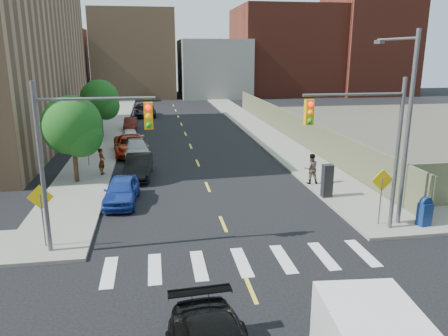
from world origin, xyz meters
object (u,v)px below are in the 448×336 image
object	(u,v)px
parked_car_maroon	(131,124)
parked_car_black	(139,166)
parked_car_red	(131,145)
payphone	(327,181)
parked_car_white	(130,136)
mailbox	(425,212)
pedestrian_east	(311,169)
parked_car_blue	(122,191)
parked_car_grey	(144,110)
parked_car_silver	(136,149)
pedestrian_west	(102,161)

from	to	relation	value
parked_car_maroon	parked_car_black	bearing A→B (deg)	-85.35
parked_car_black	parked_car_red	bearing A→B (deg)	100.55
payphone	parked_car_red	bearing A→B (deg)	129.32
parked_car_black	payphone	size ratio (longest dim) A/B	2.46
parked_car_white	mailbox	size ratio (longest dim) A/B	2.64
pedestrian_east	parked_car_red	bearing A→B (deg)	-38.70
parked_car_white	payphone	xyz separation A→B (m)	(11.54, -17.62, 0.45)
parked_car_blue	parked_car_black	xyz separation A→B (m)	(0.79, 5.03, 0.03)
parked_car_grey	mailbox	bearing A→B (deg)	-74.46
parked_car_silver	pedestrian_east	size ratio (longest dim) A/B	2.54
parked_car_black	payphone	bearing A→B (deg)	-26.78
payphone	pedestrian_east	size ratio (longest dim) A/B	0.98
parked_car_silver	parked_car_maroon	bearing A→B (deg)	88.54
parked_car_red	payphone	size ratio (longest dim) A/B	2.96
parked_car_silver	parked_car_grey	xyz separation A→B (m)	(0.33, 22.40, 0.10)
mailbox	parked_car_silver	bearing A→B (deg)	118.20
parked_car_black	parked_car_maroon	xyz separation A→B (m)	(-1.30, 18.37, -0.12)
parked_car_black	mailbox	size ratio (longest dim) A/B	3.25
parked_car_white	mailbox	xyz separation A→B (m)	(14.44, -22.31, 0.20)
parked_car_maroon	pedestrian_east	distance (m)	24.94
payphone	pedestrian_east	world-z (taller)	pedestrian_east
parked_car_white	parked_car_grey	size ratio (longest dim) A/B	0.65
mailbox	parked_car_white	bearing A→B (deg)	111.47
parked_car_white	payphone	bearing A→B (deg)	-62.31
parked_car_black	pedestrian_west	distance (m)	2.49
parked_car_blue	parked_car_red	bearing A→B (deg)	94.02
parked_car_white	pedestrian_east	bearing A→B (deg)	-58.05
mailbox	payphone	xyz separation A→B (m)	(-2.90, 4.68, 0.25)
parked_car_blue	payphone	bearing A→B (deg)	-1.93
parked_car_white	pedestrian_west	world-z (taller)	pedestrian_west
payphone	pedestrian_east	bearing A→B (deg)	88.22
parked_car_grey	payphone	bearing A→B (deg)	-76.40
payphone	parked_car_silver	bearing A→B (deg)	130.55
parked_car_white	parked_car_maroon	size ratio (longest dim) A/B	0.97
parked_car_silver	payphone	bearing A→B (deg)	-53.50
parked_car_white	pedestrian_east	distance (m)	18.97
parked_car_silver	payphone	distance (m)	16.09
pedestrian_west	parked_car_maroon	bearing A→B (deg)	6.75
parked_car_blue	parked_car_black	distance (m)	5.09
pedestrian_west	parked_car_grey	bearing A→B (deg)	5.30
parked_car_maroon	parked_car_grey	world-z (taller)	parked_car_grey
parked_car_blue	mailbox	world-z (taller)	mailbox
parked_car_black	parked_car_maroon	distance (m)	18.41
parked_car_maroon	mailbox	distance (m)	32.71
parked_car_maroon	mailbox	bearing A→B (deg)	-62.70
parked_car_black	parked_car_white	world-z (taller)	parked_car_black
parked_car_silver	pedestrian_east	distance (m)	14.29
pedestrian_west	pedestrian_east	distance (m)	13.57
parked_car_white	parked_car_black	bearing A→B (deg)	-90.33
mailbox	parked_car_blue	bearing A→B (deg)	146.22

